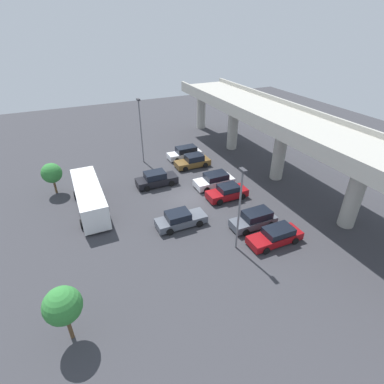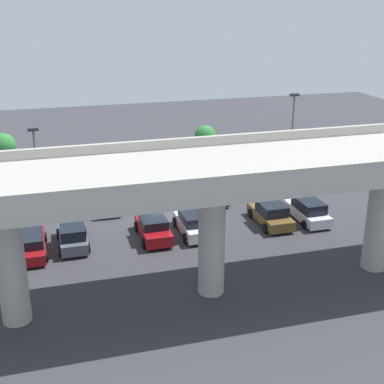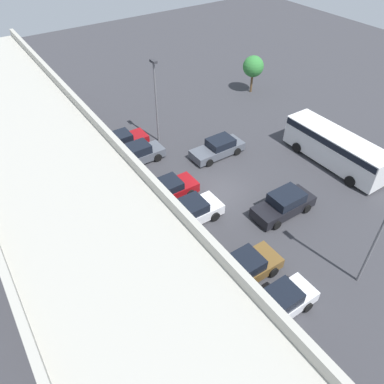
% 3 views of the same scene
% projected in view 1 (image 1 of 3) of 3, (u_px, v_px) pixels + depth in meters
% --- Properties ---
extents(ground_plane, '(89.35, 89.35, 0.00)m').
position_uv_depth(ground_plane, '(189.00, 198.00, 32.42)').
color(ground_plane, '#38383D').
extents(highway_overpass, '(43.16, 7.19, 8.07)m').
position_uv_depth(highway_overpass, '(284.00, 127.00, 33.30)').
color(highway_overpass, '#ADAAA0').
rests_on(highway_overpass, ground_plane).
extents(parked_car_0, '(2.00, 4.67, 1.65)m').
position_uv_depth(parked_car_0, '(185.00, 153.00, 41.17)').
color(parked_car_0, silver).
rests_on(parked_car_0, ground_plane).
extents(parked_car_1, '(2.15, 4.53, 1.62)m').
position_uv_depth(parked_car_1, '(193.00, 161.00, 38.89)').
color(parked_car_1, brown).
rests_on(parked_car_1, ground_plane).
extents(parked_car_2, '(2.12, 4.73, 1.68)m').
position_uv_depth(parked_car_2, '(156.00, 179.00, 34.59)').
color(parked_car_2, black).
rests_on(parked_car_2, ground_plane).
extents(parked_car_3, '(2.20, 4.56, 1.60)m').
position_uv_depth(parked_car_3, '(215.00, 180.00, 34.35)').
color(parked_car_3, silver).
rests_on(parked_car_3, ground_plane).
extents(parked_car_4, '(2.09, 4.43, 1.54)m').
position_uv_depth(parked_car_4, '(227.00, 192.00, 32.10)').
color(parked_car_4, maroon).
rests_on(parked_car_4, ground_plane).
extents(parked_car_5, '(2.06, 4.76, 1.51)m').
position_uv_depth(parked_car_5, '(180.00, 219.00, 27.91)').
color(parked_car_5, '#515660').
rests_on(parked_car_5, ground_plane).
extents(parked_car_6, '(1.98, 4.36, 1.62)m').
position_uv_depth(parked_car_6, '(254.00, 219.00, 27.75)').
color(parked_car_6, '#515660').
rests_on(parked_car_6, ground_plane).
extents(parked_car_7, '(2.03, 4.89, 1.43)m').
position_uv_depth(parked_car_7, '(276.00, 236.00, 25.83)').
color(parked_car_7, maroon).
rests_on(parked_car_7, ground_plane).
extents(shuttle_bus, '(9.07, 2.75, 2.71)m').
position_uv_depth(shuttle_bus, '(89.00, 196.00, 29.77)').
color(shuttle_bus, white).
rests_on(shuttle_bus, ground_plane).
extents(lamp_post_near_aisle, '(0.70, 0.35, 7.43)m').
position_uv_depth(lamp_post_near_aisle, '(240.00, 204.00, 23.35)').
color(lamp_post_near_aisle, slate).
rests_on(lamp_post_near_aisle, ground_plane).
extents(lamp_post_mid_lot, '(0.70, 0.35, 8.40)m').
position_uv_depth(lamp_post_mid_lot, '(141.00, 127.00, 37.99)').
color(lamp_post_mid_lot, slate).
rests_on(lamp_post_mid_lot, ground_plane).
extents(tree_front_left, '(2.16, 2.16, 3.54)m').
position_uv_depth(tree_front_left, '(52.00, 173.00, 32.21)').
color(tree_front_left, brown).
rests_on(tree_front_left, ground_plane).
extents(tree_front_centre, '(2.23, 2.23, 4.00)m').
position_uv_depth(tree_front_centre, '(63.00, 306.00, 16.98)').
color(tree_front_centre, brown).
rests_on(tree_front_centre, ground_plane).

